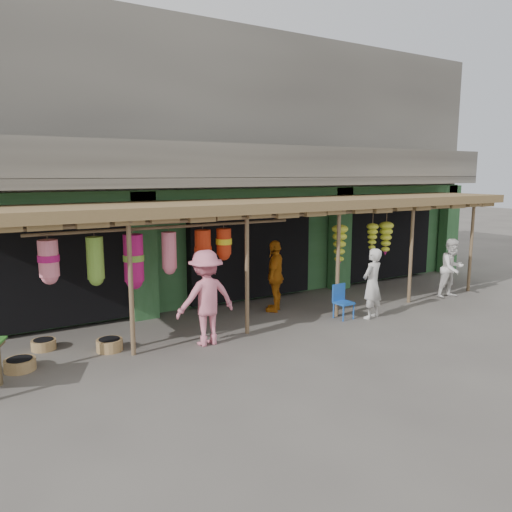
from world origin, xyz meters
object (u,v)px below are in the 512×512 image
person_right (452,268)px  person_front (372,284)px  person_shopper (206,298)px  blue_chair (342,299)px  person_vendor (275,276)px

person_right → person_front: bearing=-170.9°
person_shopper → person_front: bearing=173.6°
person_shopper → blue_chair: bearing=178.7°
person_right → person_vendor: bearing=167.6°
person_front → person_vendor: 2.35m
blue_chair → person_right: person_right is taller
person_right → person_shopper: size_ratio=0.85×
blue_chair → person_shopper: (-3.54, 0.00, 0.51)m
person_right → person_shopper: person_shopper is taller
person_front → blue_chair: bearing=-46.6°
blue_chair → person_vendor: size_ratio=0.45×
blue_chair → person_shopper: bearing=177.7°
blue_chair → person_front: bearing=-34.2°
blue_chair → person_right: bearing=-2.7°
person_front → person_shopper: person_shopper is taller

